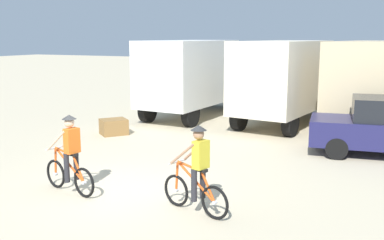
% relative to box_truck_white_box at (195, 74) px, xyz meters
% --- Properties ---
extents(ground_plane, '(120.00, 120.00, 0.00)m').
position_rel_box_truck_white_box_xyz_m(ground_plane, '(2.58, -9.82, -1.87)').
color(ground_plane, beige).
extents(box_truck_white_box, '(2.77, 6.88, 3.35)m').
position_rel_box_truck_white_box_xyz_m(box_truck_white_box, '(0.00, 0.00, 0.00)').
color(box_truck_white_box, white).
rests_on(box_truck_white_box, ground).
extents(box_truck_cream_rv, '(3.19, 6.99, 3.35)m').
position_rel_box_truck_white_box_xyz_m(box_truck_cream_rv, '(4.13, -0.03, 0.00)').
color(box_truck_cream_rv, beige).
rests_on(box_truck_cream_rv, ground).
extents(box_truck_tan_camper, '(3.22, 7.00, 3.35)m').
position_rel_box_truck_white_box_xyz_m(box_truck_tan_camper, '(7.39, 0.43, 0.00)').
color(box_truck_tan_camper, '#CCB78E').
rests_on(box_truck_tan_camper, ground).
extents(cyclist_orange_shirt, '(1.70, 0.60, 1.82)m').
position_rel_box_truck_white_box_xyz_m(cyclist_orange_shirt, '(1.71, -10.43, -1.03)').
color(cyclist_orange_shirt, black).
rests_on(cyclist_orange_shirt, ground).
extents(cyclist_cowboy_hat, '(1.67, 0.68, 1.82)m').
position_rel_box_truck_white_box_xyz_m(cyclist_cowboy_hat, '(4.80, -10.30, -1.03)').
color(cyclist_cowboy_hat, black).
rests_on(cyclist_cowboy_hat, ground).
extents(supply_crate, '(1.17, 1.19, 0.56)m').
position_rel_box_truck_white_box_xyz_m(supply_crate, '(-1.05, -4.79, -1.59)').
color(supply_crate, olive).
rests_on(supply_crate, ground).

